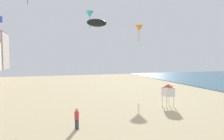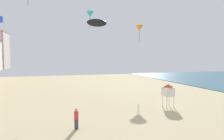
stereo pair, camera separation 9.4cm
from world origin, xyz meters
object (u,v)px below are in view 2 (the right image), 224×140
Objects in this scene: kite_flyer at (76,118)px; kite_black_parafoil at (97,23)px; kite_cyan_delta_2 at (90,14)px; kite_orange_delta at (139,28)px; kite_blue_box at (1,19)px; lifeguard_stand at (168,90)px.

kite_flyer is 14.55m from kite_black_parafoil.
kite_black_parafoil is 0.92× the size of kite_cyan_delta_2.
kite_orange_delta is at bearing 20.15° from kite_cyan_delta_2.
kite_blue_box is 15.12m from kite_cyan_delta_2.
kite_flyer is 11.66m from lifeguard_stand.
kite_cyan_delta_2 is at bearing -159.85° from kite_orange_delta.
kite_black_parafoil is at bearing -134.24° from kite_orange_delta.
kite_blue_box is 0.35× the size of kite_cyan_delta_2.
kite_orange_delta is (15.74, 22.49, 10.57)m from kite_flyer.
lifeguard_stand is 0.88× the size of kite_cyan_delta_2.
kite_orange_delta is at bearing 70.30° from kite_flyer.
kite_black_parafoil is 0.78× the size of kite_orange_delta.
kite_orange_delta is (10.98, 4.03, -1.28)m from kite_cyan_delta_2.
kite_blue_box is (-20.45, 18.91, 10.13)m from lifeguard_stand.
kite_cyan_delta_2 reaches higher than lifeguard_stand.
kite_blue_box is 0.30× the size of kite_orange_delta.
kite_flyer is 22.45m from kite_cyan_delta_2.
kite_cyan_delta_2 reaches higher than kite_orange_delta.
kite_orange_delta reaches higher than lifeguard_stand.
kite_blue_box reaches higher than kite_orange_delta.
lifeguard_stand is 21.25m from kite_orange_delta.
kite_flyer is 27.36m from kite_blue_box.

